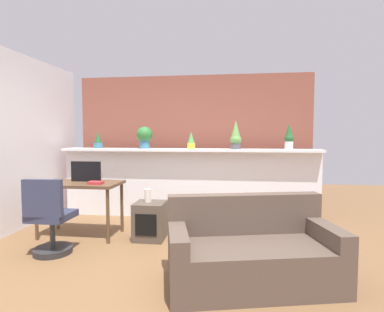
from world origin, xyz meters
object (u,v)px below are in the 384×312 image
(side_cube_shelf, at_px, (150,221))
(office_chair, at_px, (50,222))
(potted_plant_2, at_px, (191,141))
(potted_plant_3, at_px, (236,136))
(vase_on_shelf, at_px, (148,195))
(potted_plant_0, at_px, (98,141))
(tv_monitor, at_px, (86,171))
(desk, at_px, (80,188))
(couch, at_px, (251,253))
(potted_plant_1, at_px, (145,136))
(potted_plant_4, at_px, (289,137))
(book_on_desk, at_px, (96,183))

(side_cube_shelf, bearing_deg, office_chair, -145.42)
(potted_plant_2, height_order, side_cube_shelf, potted_plant_2)
(potted_plant_3, relative_size, vase_on_shelf, 2.68)
(potted_plant_0, bearing_deg, tv_monitor, -74.17)
(desk, relative_size, couch, 0.65)
(vase_on_shelf, bearing_deg, potted_plant_1, 108.32)
(side_cube_shelf, bearing_deg, potted_plant_3, 43.86)
(potted_plant_1, distance_m, potted_plant_2, 0.80)
(potted_plant_1, bearing_deg, potted_plant_4, -1.05)
(potted_plant_1, height_order, vase_on_shelf, potted_plant_1)
(tv_monitor, distance_m, office_chair, 0.94)
(couch, bearing_deg, vase_on_shelf, 140.26)
(tv_monitor, bearing_deg, potted_plant_2, 37.62)
(book_on_desk, bearing_deg, desk, 155.97)
(potted_plant_1, bearing_deg, couch, -52.51)
(vase_on_shelf, relative_size, book_on_desk, 0.94)
(desk, distance_m, vase_on_shelf, 0.96)
(tv_monitor, distance_m, couch, 2.58)
(potted_plant_2, bearing_deg, side_cube_shelf, -109.52)
(potted_plant_0, relative_size, potted_plant_2, 1.03)
(potted_plant_2, height_order, vase_on_shelf, potted_plant_2)
(side_cube_shelf, relative_size, couch, 0.30)
(desk, height_order, office_chair, office_chair)
(potted_plant_1, xyz_separation_m, couch, (1.68, -2.19, -1.10))
(vase_on_shelf, bearing_deg, couch, -39.74)
(potted_plant_3, bearing_deg, office_chair, -140.18)
(desk, height_order, couch, couch)
(side_cube_shelf, bearing_deg, potted_plant_4, 28.89)
(vase_on_shelf, height_order, couch, couch)
(potted_plant_1, relative_size, desk, 0.34)
(office_chair, xyz_separation_m, couch, (2.28, -0.36, -0.11))
(side_cube_shelf, xyz_separation_m, couch, (1.28, -1.05, 0.03))
(potted_plant_3, height_order, tv_monitor, potted_plant_3)
(side_cube_shelf, bearing_deg, potted_plant_0, 137.23)
(potted_plant_0, relative_size, vase_on_shelf, 1.68)
(potted_plant_0, bearing_deg, office_chair, -82.63)
(office_chair, bearing_deg, couch, -9.02)
(office_chair, bearing_deg, book_on_desk, 63.02)
(book_on_desk, bearing_deg, potted_plant_2, 48.28)
(potted_plant_3, xyz_separation_m, vase_on_shelf, (-1.18, -1.05, -0.80))
(potted_plant_2, bearing_deg, office_chair, -127.58)
(office_chair, bearing_deg, vase_on_shelf, 37.16)
(potted_plant_0, height_order, potted_plant_4, potted_plant_4)
(potted_plant_1, xyz_separation_m, office_chair, (-0.60, -1.83, -0.99))
(side_cube_shelf, bearing_deg, vase_on_shelf, 132.23)
(side_cube_shelf, bearing_deg, tv_monitor, 174.08)
(potted_plant_2, distance_m, couch, 2.57)
(couch, bearing_deg, potted_plant_2, 111.84)
(tv_monitor, height_order, side_cube_shelf, tv_monitor)
(potted_plant_4, bearing_deg, desk, -160.13)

